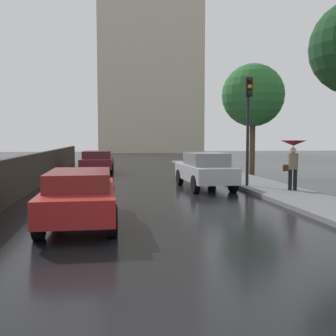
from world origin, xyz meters
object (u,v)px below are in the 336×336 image
object	(u,v)px
car_silver_behind_camera	(205,170)
car_maroon_near_kerb	(97,161)
car_red_far_ahead	(80,195)
traffic_light	(248,111)
pedestrian_with_umbrella_far	(293,153)
street_tree_near	(253,96)

from	to	relation	value
car_silver_behind_camera	car_maroon_near_kerb	bearing A→B (deg)	117.20
car_red_far_ahead	traffic_light	xyz separation A→B (m)	(6.22, 5.84, 2.44)
car_maroon_near_kerb	car_silver_behind_camera	world-z (taller)	car_silver_behind_camera
car_red_far_ahead	car_silver_behind_camera	bearing A→B (deg)	-126.61
car_maroon_near_kerb	pedestrian_with_umbrella_far	bearing A→B (deg)	127.54
car_red_far_ahead	street_tree_near	distance (m)	15.01
car_maroon_near_kerb	street_tree_near	size ratio (longest dim) A/B	0.66
car_silver_behind_camera	pedestrian_with_umbrella_far	distance (m)	3.62
car_red_far_ahead	street_tree_near	bearing A→B (deg)	-126.79
car_red_far_ahead	pedestrian_with_umbrella_far	xyz separation A→B (m)	(7.40, 4.20, 0.83)
traffic_light	street_tree_near	size ratio (longest dim) A/B	0.70
car_red_far_ahead	traffic_light	distance (m)	8.88
car_silver_behind_camera	street_tree_near	size ratio (longest dim) A/B	0.70
car_maroon_near_kerb	car_red_far_ahead	xyz separation A→B (m)	(0.13, -14.49, 0.00)
car_maroon_near_kerb	pedestrian_with_umbrella_far	size ratio (longest dim) A/B	2.22
car_maroon_near_kerb	pedestrian_with_umbrella_far	world-z (taller)	pedestrian_with_umbrella_far
traffic_light	car_maroon_near_kerb	bearing A→B (deg)	126.29
car_red_far_ahead	pedestrian_with_umbrella_far	bearing A→B (deg)	-151.17
car_silver_behind_camera	traffic_light	distance (m)	2.94
car_red_far_ahead	pedestrian_with_umbrella_far	distance (m)	8.55
traffic_light	car_silver_behind_camera	bearing A→B (deg)	164.32
car_red_far_ahead	car_silver_behind_camera	world-z (taller)	car_silver_behind_camera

